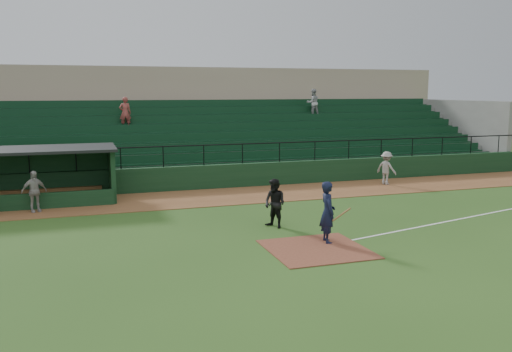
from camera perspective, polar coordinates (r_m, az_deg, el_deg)
name	(u,v)px	position (r m, az deg, el deg)	size (l,w,h in m)	color
ground	(304,241)	(17.83, 5.09, -6.86)	(90.00, 90.00, 0.00)	#2B4F19
warning_track	(236,196)	(25.17, -2.15, -2.09)	(40.00, 4.00, 0.03)	brown
home_plate_dirt	(317,249)	(16.95, 6.44, -7.68)	(3.00, 3.00, 0.03)	brown
foul_line	(479,215)	(23.04, 22.48, -3.86)	(18.00, 0.09, 0.01)	white
stadium_structure	(197,133)	(33.00, -6.28, 4.53)	(38.00, 13.08, 6.40)	#103218
dugout	(10,173)	(25.70, -24.58, 0.30)	(8.90, 3.20, 2.42)	#103218
batter_at_plate	(328,212)	(17.49, 7.58, -3.82)	(1.08, 0.79, 2.01)	black
umpire	(275,203)	(19.28, 2.01, -2.92)	(0.86, 0.67, 1.76)	black
runner	(386,168)	(28.75, 13.62, 0.82)	(1.11, 0.64, 1.72)	gray
dugout_player_a	(34,191)	(23.38, -22.41, -1.51)	(0.98, 0.41, 1.67)	#A49E9A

